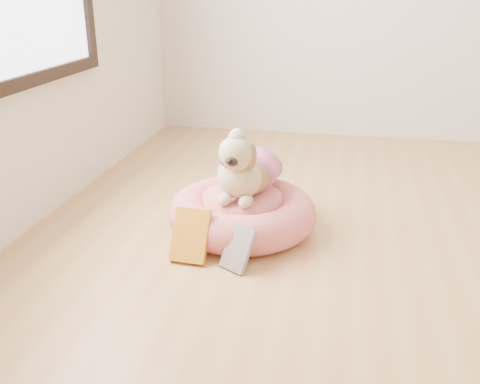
% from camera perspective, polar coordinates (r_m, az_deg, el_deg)
% --- Properties ---
extents(pet_bed, '(0.68, 0.68, 0.18)m').
position_cam_1_polar(pet_bed, '(2.46, 0.23, -2.22)').
color(pet_bed, '#D1526B').
rests_on(pet_bed, floor).
extents(dog, '(0.37, 0.50, 0.34)m').
position_cam_1_polar(dog, '(2.39, 0.65, 3.69)').
color(dog, brown).
rests_on(dog, pet_bed).
extents(book_yellow, '(0.16, 0.15, 0.21)m').
position_cam_1_polar(book_yellow, '(2.21, -5.29, -4.65)').
color(book_yellow, yellow).
rests_on(book_yellow, floor).
extents(book_white, '(0.15, 0.15, 0.17)m').
position_cam_1_polar(book_white, '(2.14, -0.23, -6.04)').
color(book_white, white).
rests_on(book_white, floor).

